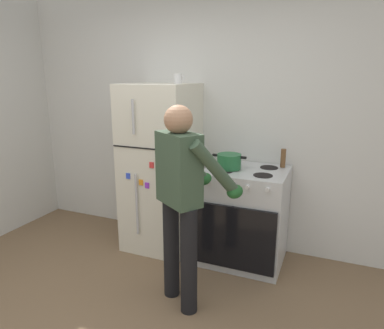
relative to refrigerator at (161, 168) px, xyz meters
name	(u,v)px	position (x,y,z in m)	size (l,w,h in m)	color
kitchen_wall_back	(206,118)	(0.35, 0.38, 0.49)	(6.00, 0.10, 2.70)	silver
refrigerator	(161,168)	(0.00, 0.00, 0.00)	(0.68, 0.72, 1.72)	silver
stove_range	(245,216)	(0.91, -0.01, -0.39)	(0.76, 0.67, 0.94)	silver
person_cook	(183,190)	(0.63, -0.83, 0.10)	(0.66, 0.70, 1.60)	black
red_pot	(229,161)	(0.75, -0.05, 0.15)	(0.33, 0.23, 0.14)	#236638
coffee_mug	(178,78)	(0.18, 0.05, 0.91)	(0.11, 0.08, 0.10)	silver
pepper_mill	(283,158)	(1.21, 0.20, 0.17)	(0.05, 0.05, 0.18)	brown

